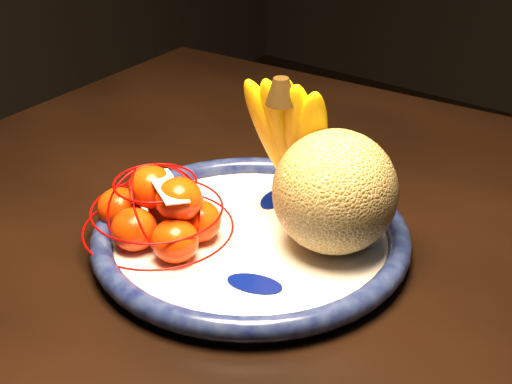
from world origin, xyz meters
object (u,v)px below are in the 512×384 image
Objects in this scene: dining_table at (433,305)px; cantaloupe at (335,192)px; banana_bunch at (294,137)px; fruit_bowl at (251,236)px; mandarin_bag at (160,213)px.

dining_table is 11.15× the size of cantaloupe.
fruit_bowl is at bearing -102.72° from banana_bunch.
dining_table is at bearing 42.24° from cantaloupe.
cantaloupe is (-0.10, -0.09, 0.17)m from dining_table.
banana_bunch is 0.94× the size of mandarin_bag.
dining_table is 7.76× the size of banana_bunch.
mandarin_bag reaches higher than fruit_bowl.
dining_table is 7.27× the size of mandarin_bag.
cantaloupe reaches higher than dining_table.
cantaloupe is at bearing -141.98° from dining_table.
cantaloupe reaches higher than fruit_bowl.
banana_bunch reaches higher than fruit_bowl.
banana_bunch is at bearing 86.66° from fruit_bowl.
cantaloupe reaches higher than mandarin_bag.
dining_table is 0.21m from cantaloupe.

